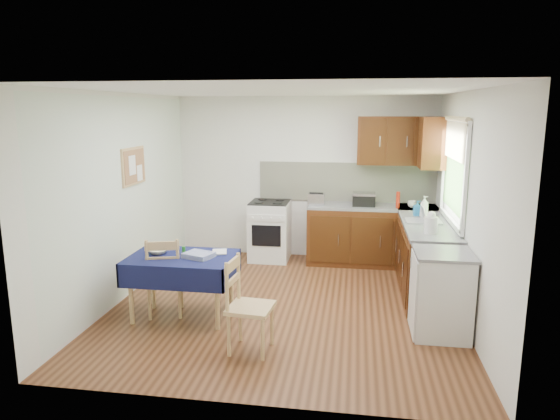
# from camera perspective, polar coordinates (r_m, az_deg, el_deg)

# --- Properties ---
(floor) EXTENTS (4.20, 4.20, 0.00)m
(floor) POSITION_cam_1_polar(r_m,az_deg,el_deg) (6.10, 0.60, -10.72)
(floor) COLOR #452512
(floor) RESTS_ON ground
(ceiling) EXTENTS (4.00, 4.20, 0.02)m
(ceiling) POSITION_cam_1_polar(r_m,az_deg,el_deg) (5.65, 0.66, 13.47)
(ceiling) COLOR white
(ceiling) RESTS_ON wall_back
(wall_back) EXTENTS (4.00, 0.02, 2.50)m
(wall_back) POSITION_cam_1_polar(r_m,az_deg,el_deg) (7.80, 2.81, 3.69)
(wall_back) COLOR silver
(wall_back) RESTS_ON ground
(wall_front) EXTENTS (4.00, 0.02, 2.50)m
(wall_front) POSITION_cam_1_polar(r_m,az_deg,el_deg) (3.73, -3.94, -4.92)
(wall_front) COLOR silver
(wall_front) RESTS_ON ground
(wall_left) EXTENTS (0.02, 4.20, 2.50)m
(wall_left) POSITION_cam_1_polar(r_m,az_deg,el_deg) (6.34, -17.58, 1.36)
(wall_left) COLOR silver
(wall_left) RESTS_ON ground
(wall_right) EXTENTS (0.02, 4.20, 2.50)m
(wall_right) POSITION_cam_1_polar(r_m,az_deg,el_deg) (5.82, 20.53, 0.30)
(wall_right) COLOR silver
(wall_right) RESTS_ON ground
(base_cabinets) EXTENTS (1.90, 2.30, 0.86)m
(base_cabinets) POSITION_cam_1_polar(r_m,az_deg,el_deg) (7.12, 12.97, -4.09)
(base_cabinets) COLOR #381C09
(base_cabinets) RESTS_ON ground
(worktop_back) EXTENTS (1.90, 0.60, 0.04)m
(worktop_back) POSITION_cam_1_polar(r_m,az_deg,el_deg) (7.53, 10.51, 0.37)
(worktop_back) COLOR slate
(worktop_back) RESTS_ON base_cabinets
(worktop_right) EXTENTS (0.60, 1.70, 0.04)m
(worktop_right) POSITION_cam_1_polar(r_m,az_deg,el_deg) (6.47, 16.56, -1.73)
(worktop_right) COLOR slate
(worktop_right) RESTS_ON base_cabinets
(worktop_corner) EXTENTS (0.60, 0.60, 0.04)m
(worktop_corner) POSITION_cam_1_polar(r_m,az_deg,el_deg) (7.58, 15.42, 0.22)
(worktop_corner) COLOR slate
(worktop_corner) RESTS_ON base_cabinets
(splashback) EXTENTS (2.70, 0.02, 0.60)m
(splashback) POSITION_cam_1_polar(r_m,az_deg,el_deg) (7.76, 7.58, 3.18)
(splashback) COLOR beige
(splashback) RESTS_ON wall_back
(upper_cabinets) EXTENTS (1.20, 0.85, 0.70)m
(upper_cabinets) POSITION_cam_1_polar(r_m,az_deg,el_deg) (7.44, 14.47, 7.61)
(upper_cabinets) COLOR #381C09
(upper_cabinets) RESTS_ON wall_back
(stove) EXTENTS (0.60, 0.61, 0.92)m
(stove) POSITION_cam_1_polar(r_m,az_deg,el_deg) (7.73, -1.18, -2.35)
(stove) COLOR silver
(stove) RESTS_ON ground
(window) EXTENTS (0.04, 1.48, 1.26)m
(window) POSITION_cam_1_polar(r_m,az_deg,el_deg) (6.43, 19.29, 5.01)
(window) COLOR #2F5422
(window) RESTS_ON wall_right
(fridge) EXTENTS (0.58, 0.60, 0.89)m
(fridge) POSITION_cam_1_polar(r_m,az_deg,el_deg) (5.45, 17.97, -9.08)
(fridge) COLOR silver
(fridge) RESTS_ON ground
(corkboard) EXTENTS (0.04, 0.62, 0.47)m
(corkboard) POSITION_cam_1_polar(r_m,az_deg,el_deg) (6.55, -16.38, 4.83)
(corkboard) COLOR tan
(corkboard) RESTS_ON wall_left
(dining_table) EXTENTS (1.16, 0.79, 0.70)m
(dining_table) POSITION_cam_1_polar(r_m,az_deg,el_deg) (5.69, -11.14, -6.20)
(dining_table) COLOR #0F153C
(dining_table) RESTS_ON ground
(chair_far) EXTENTS (0.50, 0.50, 0.92)m
(chair_far) POSITION_cam_1_polar(r_m,az_deg,el_deg) (5.78, -13.05, -7.17)
(chair_far) COLOR tan
(chair_far) RESTS_ON ground
(chair_near) EXTENTS (0.45, 0.45, 0.92)m
(chair_near) POSITION_cam_1_polar(r_m,az_deg,el_deg) (4.86, -3.91, -10.48)
(chair_near) COLOR tan
(chair_near) RESTS_ON ground
(toaster) EXTENTS (0.24, 0.15, 0.19)m
(toaster) POSITION_cam_1_polar(r_m,az_deg,el_deg) (7.46, 4.17, 1.25)
(toaster) COLOR #AFAFB3
(toaster) RESTS_ON worktop_back
(sandwich_press) EXTENTS (0.33, 0.28, 0.19)m
(sandwich_press) POSITION_cam_1_polar(r_m,az_deg,el_deg) (7.48, 9.55, 1.22)
(sandwich_press) COLOR black
(sandwich_press) RESTS_ON worktop_back
(sauce_bottle) EXTENTS (0.05, 0.05, 0.24)m
(sauce_bottle) POSITION_cam_1_polar(r_m,az_deg,el_deg) (7.37, 13.33, 1.12)
(sauce_bottle) COLOR #B6230E
(sauce_bottle) RESTS_ON worktop_back
(yellow_packet) EXTENTS (0.12, 0.10, 0.14)m
(yellow_packet) POSITION_cam_1_polar(r_m,az_deg,el_deg) (7.60, 9.54, 1.21)
(yellow_packet) COLOR gold
(yellow_packet) RESTS_ON worktop_back
(dish_rack) EXTENTS (0.44, 0.33, 0.21)m
(dish_rack) POSITION_cam_1_polar(r_m,az_deg,el_deg) (6.57, 16.07, -1.11)
(dish_rack) COLOR #9A9A9F
(dish_rack) RESTS_ON worktop_right
(kettle) EXTENTS (0.15, 0.15, 0.26)m
(kettle) POSITION_cam_1_polar(r_m,az_deg,el_deg) (5.97, 16.88, -1.49)
(kettle) COLOR silver
(kettle) RESTS_ON worktop_right
(cup) EXTENTS (0.16, 0.16, 0.10)m
(cup) POSITION_cam_1_polar(r_m,az_deg,el_deg) (7.49, 14.84, 0.65)
(cup) COLOR white
(cup) RESTS_ON worktop_back
(soap_bottle_a) EXTENTS (0.16, 0.16, 0.29)m
(soap_bottle_a) POSITION_cam_1_polar(r_m,az_deg,el_deg) (6.82, 16.16, 0.36)
(soap_bottle_a) COLOR silver
(soap_bottle_a) RESTS_ON worktop_right
(soap_bottle_b) EXTENTS (0.10, 0.10, 0.20)m
(soap_bottle_b) POSITION_cam_1_polar(r_m,az_deg,el_deg) (6.92, 15.42, 0.20)
(soap_bottle_b) COLOR #217AC1
(soap_bottle_b) RESTS_ON worktop_right
(soap_bottle_c) EXTENTS (0.18, 0.18, 0.17)m
(soap_bottle_c) POSITION_cam_1_polar(r_m,az_deg,el_deg) (6.15, 16.90, -1.40)
(soap_bottle_c) COLOR #258A40
(soap_bottle_c) RESTS_ON worktop_right
(plate_bowl) EXTENTS (0.26, 0.26, 0.05)m
(plate_bowl) POSITION_cam_1_polar(r_m,az_deg,el_deg) (5.80, -13.75, -4.61)
(plate_bowl) COLOR beige
(plate_bowl) RESTS_ON dining_table
(book) EXTENTS (0.21, 0.25, 0.02)m
(book) POSITION_cam_1_polar(r_m,az_deg,el_deg) (5.72, -7.74, -4.80)
(book) COLOR white
(book) RESTS_ON dining_table
(spice_jar) EXTENTS (0.04, 0.04, 0.08)m
(spice_jar) POSITION_cam_1_polar(r_m,az_deg,el_deg) (5.74, -10.95, -4.52)
(spice_jar) COLOR #238126
(spice_jar) RESTS_ON dining_table
(tea_towel) EXTENTS (0.37, 0.33, 0.05)m
(tea_towel) POSITION_cam_1_polar(r_m,az_deg,el_deg) (5.56, -9.28, -5.11)
(tea_towel) COLOR navy
(tea_towel) RESTS_ON dining_table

